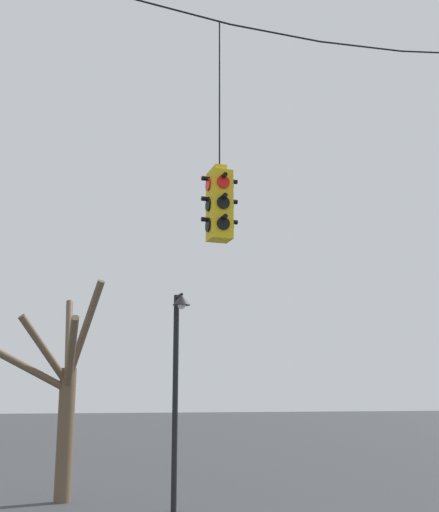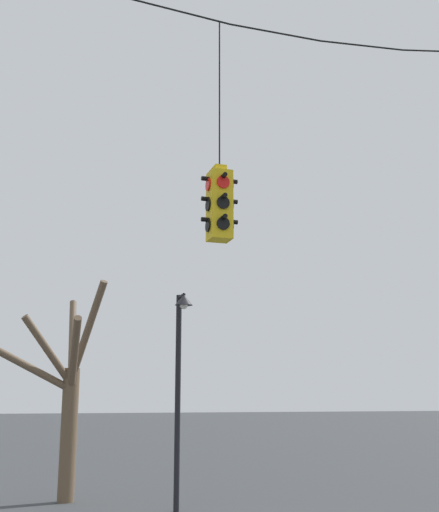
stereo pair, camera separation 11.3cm
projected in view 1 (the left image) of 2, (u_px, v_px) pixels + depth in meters
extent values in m
cylinder|color=black|center=(182.00, 12.00, 10.39)|extent=(1.66, 0.03, 0.15)
cylinder|color=black|center=(276.00, 33.00, 10.89)|extent=(1.66, 0.03, 0.03)
cylinder|color=black|center=(362.00, 46.00, 11.42)|extent=(1.66, 0.03, 0.15)
cylinder|color=black|center=(439.00, 53.00, 11.97)|extent=(1.66, 0.03, 0.28)
cube|color=yellow|center=(219.00, 206.00, 9.89)|extent=(0.34, 0.34, 1.10)
cube|color=yellow|center=(219.00, 169.00, 10.02)|extent=(0.19, 0.19, 0.10)
cylinder|color=black|center=(219.00, 92.00, 10.30)|extent=(0.02, 0.02, 2.52)
cylinder|color=red|center=(223.00, 182.00, 9.79)|extent=(0.20, 0.03, 0.20)
cylinder|color=black|center=(224.00, 175.00, 9.77)|extent=(0.07, 0.12, 0.07)
cylinder|color=black|center=(223.00, 202.00, 9.72)|extent=(0.20, 0.03, 0.20)
cylinder|color=black|center=(224.00, 196.00, 9.69)|extent=(0.07, 0.12, 0.07)
cylinder|color=black|center=(223.00, 223.00, 9.65)|extent=(0.20, 0.03, 0.20)
cylinder|color=black|center=(224.00, 217.00, 9.62)|extent=(0.07, 0.12, 0.07)
cylinder|color=red|center=(216.00, 189.00, 10.13)|extent=(0.20, 0.03, 0.20)
cylinder|color=black|center=(215.00, 185.00, 10.19)|extent=(0.07, 0.12, 0.07)
cylinder|color=black|center=(216.00, 209.00, 10.06)|extent=(0.20, 0.03, 0.20)
cylinder|color=black|center=(215.00, 204.00, 10.12)|extent=(0.07, 0.12, 0.07)
cylinder|color=black|center=(216.00, 229.00, 9.99)|extent=(0.20, 0.03, 0.20)
cylinder|color=black|center=(215.00, 225.00, 10.05)|extent=(0.07, 0.12, 0.07)
cylinder|color=red|center=(208.00, 184.00, 9.90)|extent=(0.03, 0.20, 0.20)
cylinder|color=black|center=(205.00, 179.00, 9.91)|extent=(0.12, 0.07, 0.07)
cylinder|color=black|center=(208.00, 205.00, 9.83)|extent=(0.03, 0.20, 0.20)
cylinder|color=black|center=(205.00, 199.00, 9.84)|extent=(0.12, 0.07, 0.07)
cylinder|color=black|center=(208.00, 225.00, 9.76)|extent=(0.03, 0.20, 0.20)
cylinder|color=black|center=(205.00, 219.00, 9.76)|extent=(0.12, 0.07, 0.07)
cylinder|color=red|center=(231.00, 187.00, 10.02)|extent=(0.03, 0.20, 0.20)
cylinder|color=black|center=(233.00, 182.00, 10.05)|extent=(0.12, 0.07, 0.07)
cylinder|color=black|center=(231.00, 207.00, 9.95)|extent=(0.03, 0.20, 0.20)
cylinder|color=black|center=(233.00, 202.00, 9.98)|extent=(0.12, 0.07, 0.07)
cylinder|color=black|center=(231.00, 227.00, 9.87)|extent=(0.03, 0.20, 0.20)
cylinder|color=black|center=(234.00, 222.00, 9.91)|extent=(0.12, 0.07, 0.07)
cylinder|color=black|center=(175.00, 400.00, 13.60)|extent=(0.12, 0.12, 4.49)
cylinder|color=black|center=(179.00, 296.00, 13.89)|extent=(0.07, 0.42, 0.07)
cone|color=#232328|center=(182.00, 300.00, 13.67)|extent=(0.38, 0.38, 0.23)
sphere|color=silver|center=(182.00, 305.00, 13.64)|extent=(0.17, 0.17, 0.17)
cylinder|color=brown|center=(65.00, 434.00, 14.64)|extent=(0.38, 0.38, 2.97)
cylinder|color=brown|center=(18.00, 363.00, 14.41)|extent=(2.41, 0.66, 1.31)
cylinder|color=brown|center=(71.00, 354.00, 14.23)|extent=(0.25, 1.81, 1.57)
cylinder|color=brown|center=(45.00, 351.00, 14.61)|extent=(1.34, 0.77, 1.59)
cylinder|color=brown|center=(69.00, 340.00, 15.74)|extent=(0.24, 1.47, 2.15)
cylinder|color=brown|center=(84.00, 331.00, 14.65)|extent=(0.72, 1.43, 2.22)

